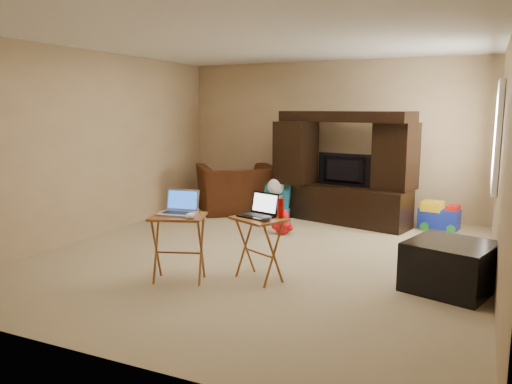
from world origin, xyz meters
The scene contains 22 objects.
floor centered at (0.00, 0.00, 0.00)m, with size 5.50×5.50×0.00m, color tan.
ceiling centered at (0.00, 0.00, 2.50)m, with size 5.50×5.50×0.00m, color silver.
wall_back centered at (0.00, 2.75, 1.25)m, with size 5.00×5.00×0.00m, color tan.
wall_front centered at (0.00, -2.75, 1.25)m, with size 5.00×5.00×0.00m, color tan.
wall_left centered at (-2.50, 0.00, 1.25)m, with size 5.50×5.50×0.00m, color tan.
wall_right centered at (2.50, 0.00, 1.25)m, with size 5.50×5.50×0.00m, color tan.
window_pane centered at (2.48, 1.55, 1.40)m, with size 1.20×1.20×0.00m, color white.
window_frame centered at (2.46, 1.55, 1.40)m, with size 0.06×1.14×1.34m, color white.
entertainment_center centered at (0.39, 2.14, 0.85)m, with size 2.08×0.52×1.70m, color black.
television centered at (0.39, 2.10, 0.81)m, with size 0.86×0.11×0.50m, color black.
recliner centered at (-1.44, 2.15, 0.40)m, with size 1.22×1.07×0.79m, color #411C0E.
child_rocker centered at (-0.65, 1.86, 0.29)m, with size 0.43×0.49×0.57m, color #196A8B, non-canonical shape.
plush_toy centered at (-0.16, 1.05, 0.18)m, with size 0.33×0.27×0.36m, color red, non-canonical shape.
push_toy centered at (1.80, 2.25, 0.21)m, with size 0.56×0.40×0.42m, color #162AB5, non-canonical shape.
ottoman centered at (2.10, -0.30, 0.24)m, with size 0.74×0.74×0.47m, color black.
tray_table_left centered at (-0.41, -1.17, 0.34)m, with size 0.52×0.42×0.68m, color #9B6425.
tray_table_right centered at (0.31, -0.80, 0.32)m, with size 0.50×0.40×0.65m, color #AB6829.
laptop_left centered at (-0.44, -1.14, 0.80)m, with size 0.36×0.29×0.24m, color #ADADB2.
laptop_right centered at (0.27, -0.78, 0.77)m, with size 0.34×0.28×0.24m, color black.
mouse_left centered at (-0.22, -1.24, 0.71)m, with size 0.09×0.14×0.06m, color silver.
mouse_right centered at (0.44, -0.92, 0.68)m, with size 0.08×0.13×0.05m, color #434247.
water_bottle centered at (0.51, -0.72, 0.75)m, with size 0.06×0.06×0.20m, color #B30D0B.
Camera 1 is at (2.32, -5.27, 1.73)m, focal length 35.00 mm.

